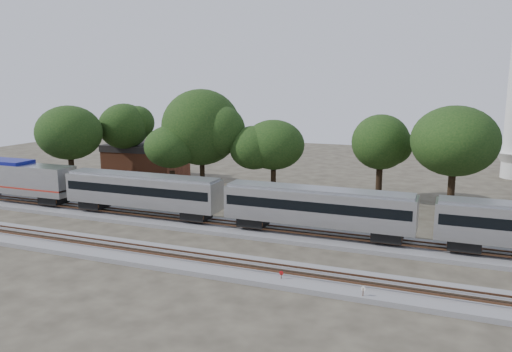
# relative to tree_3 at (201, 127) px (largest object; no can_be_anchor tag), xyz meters

# --- Properties ---
(ground) EXTENTS (160.00, 160.00, 0.00)m
(ground) POSITION_rel_tree_3_xyz_m (13.00, -19.23, -8.96)
(ground) COLOR #383328
(ground) RESTS_ON ground
(track_far) EXTENTS (160.00, 5.00, 0.73)m
(track_far) POSITION_rel_tree_3_xyz_m (13.00, -13.23, -8.75)
(track_far) COLOR slate
(track_far) RESTS_ON ground
(track_near) EXTENTS (160.00, 5.00, 0.73)m
(track_near) POSITION_rel_tree_3_xyz_m (13.00, -23.23, -8.75)
(track_near) COLOR slate
(track_near) RESTS_ON ground
(switch_stand_red) EXTENTS (0.32, 0.06, 1.01)m
(switch_stand_red) POSITION_rel_tree_3_xyz_m (19.31, -24.59, -8.31)
(switch_stand_red) COLOR #512D19
(switch_stand_red) RESTS_ON ground
(switch_stand_white) EXTENTS (0.34, 0.11, 1.09)m
(switch_stand_white) POSITION_rel_tree_3_xyz_m (25.45, -25.38, -8.27)
(switch_stand_white) COLOR #512D19
(switch_stand_white) RESTS_ON ground
(switch_lever) EXTENTS (0.52, 0.33, 0.30)m
(switch_lever) POSITION_rel_tree_3_xyz_m (20.62, -24.91, -8.81)
(switch_lever) COLOR #512D19
(switch_lever) RESTS_ON ground
(brick_building) EXTENTS (11.80, 8.67, 5.46)m
(brick_building) POSITION_rel_tree_3_xyz_m (-13.34, 6.97, -6.21)
(brick_building) COLOR brown
(brick_building) RESTS_ON ground
(tree_0) EXTENTS (8.13, 8.13, 11.46)m
(tree_0) POSITION_rel_tree_3_xyz_m (-18.05, -4.11, -0.98)
(tree_0) COLOR black
(tree_0) RESTS_ON ground
(tree_1) EXTENTS (8.52, 8.52, 12.01)m
(tree_1) POSITION_rel_tree_3_xyz_m (-14.55, 3.42, -0.60)
(tree_1) COLOR black
(tree_1) RESTS_ON ground
(tree_2) EXTENTS (6.85, 6.85, 9.65)m
(tree_2) POSITION_rel_tree_3_xyz_m (-2.41, -3.56, -2.25)
(tree_2) COLOR black
(tree_2) RESTS_ON ground
(tree_3) EXTENTS (9.12, 9.12, 12.86)m
(tree_3) POSITION_rel_tree_3_xyz_m (0.00, 0.00, 0.00)
(tree_3) COLOR black
(tree_3) RESTS_ON ground
(tree_4) EXTENTS (7.12, 7.12, 10.04)m
(tree_4) POSITION_rel_tree_3_xyz_m (9.61, 1.01, -1.98)
(tree_4) COLOR black
(tree_4) RESTS_ON ground
(tree_5) EXTENTS (7.56, 7.56, 10.66)m
(tree_5) POSITION_rel_tree_3_xyz_m (22.23, 5.21, -1.54)
(tree_5) COLOR black
(tree_5) RESTS_ON ground
(tree_6) EXTENTS (8.59, 8.59, 12.11)m
(tree_6) POSITION_rel_tree_3_xyz_m (30.71, 0.49, -0.53)
(tree_6) COLOR black
(tree_6) RESTS_ON ground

